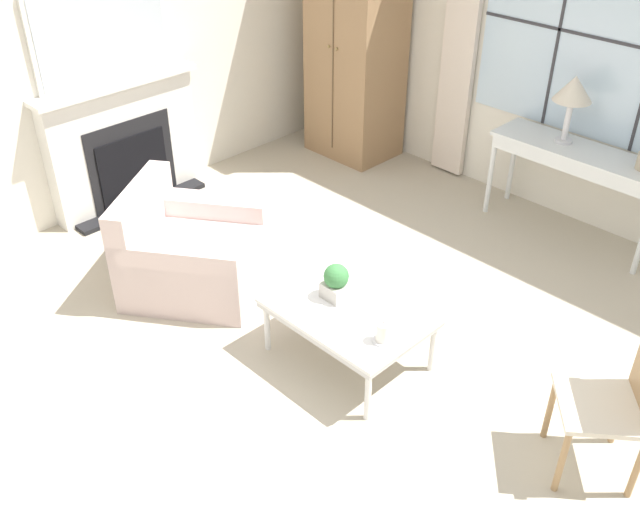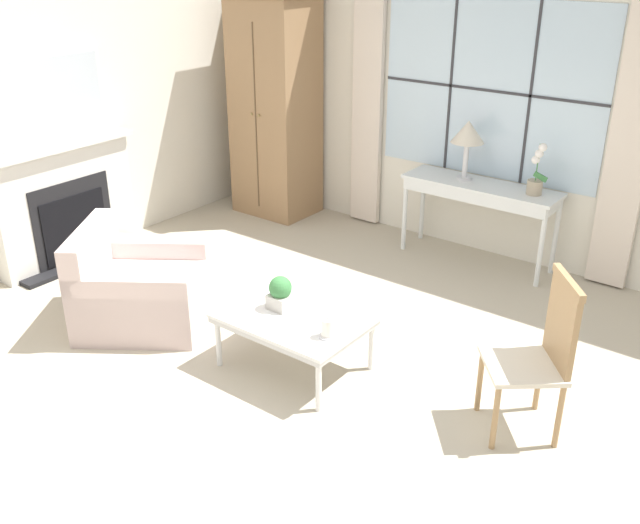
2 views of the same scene
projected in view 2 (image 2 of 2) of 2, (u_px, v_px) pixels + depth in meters
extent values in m
plane|color=#B2A893|center=(277.00, 387.00, 4.85)|extent=(14.00, 14.00, 0.00)
cube|color=silver|center=(490.00, 105.00, 6.46)|extent=(7.20, 0.06, 2.80)
cube|color=silver|center=(490.00, 90.00, 6.38)|extent=(2.14, 0.01, 1.57)
cube|color=#2D2D33|center=(451.00, 86.00, 6.59)|extent=(0.02, 0.02, 1.57)
cube|color=#2D2D33|center=(530.00, 96.00, 6.16)|extent=(0.02, 0.02, 1.57)
cube|color=#2D2D33|center=(489.00, 91.00, 6.37)|extent=(2.14, 0.02, 0.02)
cube|color=beige|center=(368.00, 104.00, 7.16)|extent=(0.33, 0.06, 2.48)
cube|color=beige|center=(630.00, 145.00, 5.76)|extent=(0.33, 0.06, 2.48)
cube|color=silver|center=(59.00, 108.00, 6.37)|extent=(0.06, 7.20, 2.80)
cube|color=black|center=(79.00, 260.00, 6.72)|extent=(0.34, 1.25, 0.04)
cube|color=silver|center=(65.00, 206.00, 6.54)|extent=(0.18, 1.38, 1.08)
cube|color=silver|center=(58.00, 147.00, 6.29)|extent=(0.24, 1.46, 0.04)
cube|color=black|center=(75.00, 227.00, 6.57)|extent=(0.02, 0.66, 0.59)
cube|color=black|center=(74.00, 221.00, 6.54)|extent=(0.01, 0.82, 0.75)
cube|color=silver|center=(44.00, 100.00, 6.18)|extent=(0.04, 1.22, 0.80)
cube|color=silver|center=(46.00, 101.00, 6.17)|extent=(0.01, 1.14, 0.72)
cube|color=#93704C|center=(275.00, 109.00, 7.52)|extent=(0.81, 0.62, 2.27)
cube|color=brown|center=(256.00, 119.00, 7.31)|extent=(0.01, 0.01, 1.90)
sphere|color=#997F4C|center=(251.00, 114.00, 7.32)|extent=(0.03, 0.03, 0.03)
sphere|color=#997F4C|center=(259.00, 115.00, 7.26)|extent=(0.03, 0.03, 0.03)
cube|color=silver|center=(481.00, 185.00, 6.45)|extent=(1.44, 0.42, 0.03)
cube|color=silver|center=(480.00, 192.00, 6.47)|extent=(1.38, 0.41, 0.10)
cylinder|color=silver|center=(405.00, 214.00, 6.85)|extent=(0.04, 0.04, 0.73)
cylinder|color=silver|center=(541.00, 248.00, 6.11)|extent=(0.04, 0.04, 0.73)
cylinder|color=silver|center=(423.00, 204.00, 7.10)|extent=(0.04, 0.04, 0.73)
cylinder|color=silver|center=(556.00, 236.00, 6.36)|extent=(0.04, 0.04, 0.73)
cylinder|color=silver|center=(464.00, 178.00, 6.55)|extent=(0.14, 0.14, 0.02)
cylinder|color=silver|center=(466.00, 160.00, 6.48)|extent=(0.05, 0.05, 0.32)
cone|color=beige|center=(468.00, 132.00, 6.37)|extent=(0.30, 0.30, 0.20)
cylinder|color=tan|center=(534.00, 187.00, 6.16)|extent=(0.13, 0.13, 0.12)
cylinder|color=#38753D|center=(538.00, 162.00, 6.06)|extent=(0.01, 0.01, 0.32)
cube|color=#38753D|center=(540.00, 177.00, 6.09)|extent=(0.13, 0.02, 0.08)
sphere|color=white|center=(536.00, 160.00, 6.08)|extent=(0.07, 0.07, 0.07)
sphere|color=white|center=(539.00, 154.00, 6.04)|extent=(0.07, 0.07, 0.07)
sphere|color=white|center=(543.00, 147.00, 6.00)|extent=(0.07, 0.07, 0.07)
cube|color=beige|center=(144.00, 297.00, 5.61)|extent=(1.27, 1.26, 0.42)
cube|color=beige|center=(90.00, 251.00, 5.46)|extent=(0.65, 0.83, 0.36)
cube|color=beige|center=(154.00, 270.00, 5.89)|extent=(0.87, 0.69, 0.56)
cube|color=beige|center=(131.00, 310.00, 5.26)|extent=(0.87, 0.69, 0.56)
cube|color=beige|center=(522.00, 365.00, 4.27)|extent=(0.62, 0.62, 0.03)
cube|color=#9E7A51|center=(562.00, 325.00, 4.16)|extent=(0.28, 0.34, 0.52)
cube|color=#9E7A51|center=(569.00, 282.00, 4.04)|extent=(0.30, 0.36, 0.05)
cylinder|color=#9E7A51|center=(495.00, 418.00, 4.19)|extent=(0.04, 0.04, 0.44)
cylinder|color=#9E7A51|center=(480.00, 381.00, 4.53)|extent=(0.04, 0.04, 0.44)
cylinder|color=#9E7A51|center=(559.00, 416.00, 4.20)|extent=(0.04, 0.04, 0.44)
cylinder|color=#9E7A51|center=(539.00, 380.00, 4.55)|extent=(0.04, 0.04, 0.44)
cube|color=silver|center=(294.00, 317.00, 4.92)|extent=(0.99, 0.71, 0.03)
cube|color=beige|center=(294.00, 321.00, 4.93)|extent=(0.97, 0.70, 0.04)
cylinder|color=silver|center=(218.00, 341.00, 5.03)|extent=(0.04, 0.04, 0.39)
cylinder|color=silver|center=(319.00, 385.00, 4.54)|extent=(0.04, 0.04, 0.39)
cylinder|color=silver|center=(275.00, 308.00, 5.47)|extent=(0.04, 0.04, 0.39)
cylinder|color=silver|center=(371.00, 345.00, 4.98)|extent=(0.04, 0.04, 0.39)
cube|color=#BCB7AD|center=(281.00, 301.00, 4.98)|extent=(0.15, 0.15, 0.11)
sphere|color=#38753D|center=(280.00, 288.00, 4.94)|extent=(0.16, 0.16, 0.16)
cylinder|color=silver|center=(328.00, 336.00, 4.64)|extent=(0.12, 0.12, 0.01)
cylinder|color=silver|center=(328.00, 327.00, 4.62)|extent=(0.09, 0.09, 0.12)
cylinder|color=black|center=(328.00, 318.00, 4.59)|extent=(0.00, 0.00, 0.01)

